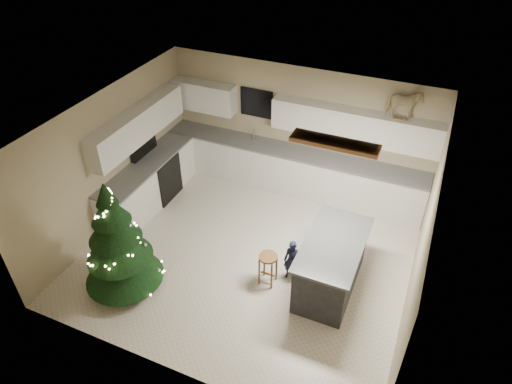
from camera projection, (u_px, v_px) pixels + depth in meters
ground_plane at (248, 254)px, 8.18m from camera, size 5.50×5.50×0.00m
room_shell at (249, 174)px, 7.14m from camera, size 5.52×5.02×2.61m
cabinetry at (240, 162)px, 9.24m from camera, size 5.50×3.20×2.00m
island at (331, 264)px, 7.31m from camera, size 0.90×1.70×0.95m
bar_stool at (268, 263)px, 7.39m from camera, size 0.31×0.31×0.59m
christmas_tree at (118, 247)px, 7.10m from camera, size 1.30×1.26×2.08m
toddler at (292, 260)px, 7.52m from camera, size 0.30×0.22×0.77m
rocking_horse at (403, 104)px, 7.92m from camera, size 0.66×0.41×0.54m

